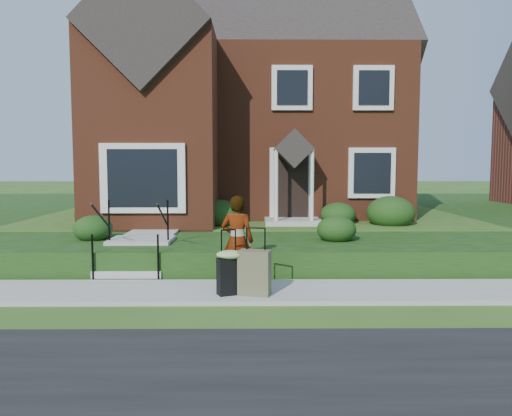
{
  "coord_description": "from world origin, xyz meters",
  "views": [
    {
      "loc": [
        0.02,
        -8.94,
        2.37
      ],
      "look_at": [
        0.11,
        2.0,
        1.4
      ],
      "focal_mm": 35.0,
      "sensor_mm": 36.0,
      "label": 1
    }
  ],
  "objects_px": {
    "front_steps": "(137,251)",
    "suitcase_olive": "(255,272)",
    "suitcase_black": "(230,269)",
    "woman": "(237,241)"
  },
  "relations": [
    {
      "from": "front_steps",
      "to": "suitcase_olive",
      "type": "bearing_deg",
      "value": -40.86
    },
    {
      "from": "suitcase_black",
      "to": "front_steps",
      "type": "bearing_deg",
      "value": 112.79
    },
    {
      "from": "suitcase_black",
      "to": "suitcase_olive",
      "type": "distance_m",
      "value": 0.44
    },
    {
      "from": "front_steps",
      "to": "woman",
      "type": "bearing_deg",
      "value": -34.22
    },
    {
      "from": "suitcase_olive",
      "to": "woman",
      "type": "bearing_deg",
      "value": 128.75
    },
    {
      "from": "woman",
      "to": "suitcase_olive",
      "type": "bearing_deg",
      "value": 127.26
    },
    {
      "from": "woman",
      "to": "suitcase_black",
      "type": "bearing_deg",
      "value": 92.85
    },
    {
      "from": "woman",
      "to": "suitcase_olive",
      "type": "relative_size",
      "value": 1.44
    },
    {
      "from": "suitcase_olive",
      "to": "suitcase_black",
      "type": "bearing_deg",
      "value": -170.65
    },
    {
      "from": "front_steps",
      "to": "suitcase_black",
      "type": "xyz_separation_m",
      "value": [
        2.13,
        -2.18,
        0.05
      ]
    }
  ]
}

